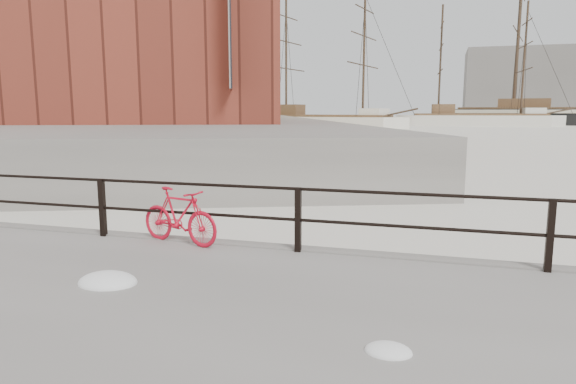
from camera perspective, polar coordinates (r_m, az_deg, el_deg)
The scene contains 13 objects.
ground at distance 8.09m, azimuth 26.47°, elevation -9.97°, with size 400.00×400.00×0.00m, color white.
far_quay at distance 88.41m, azimuth -9.36°, elevation 7.91°, with size 24.00×150.00×1.80m, color gray.
guardrail at distance 7.72m, azimuth 27.11°, elevation -4.34°, with size 28.00×0.10×1.00m, color black, non-canonical shape.
bicycle at distance 8.50m, azimuth -11.99°, elevation -2.63°, with size 1.54×0.23×0.93m, color red.
schooner_mid at distance 89.51m, azimuth 20.35°, elevation 6.91°, with size 27.81×11.77×20.10m, color beige, non-canonical shape.
schooner_left at distance 76.36m, azimuth 3.89°, elevation 7.17°, with size 26.98×12.26×20.24m, color silver, non-canonical shape.
workboat_near at distance 47.21m, azimuth -12.41°, elevation 5.82°, with size 12.38×4.13×7.00m, color black, non-canonical shape.
workboat_far at distance 54.21m, azimuth -13.80°, elevation 6.16°, with size 11.22×3.87×7.00m, color black, non-canonical shape.
apartment_mustard at distance 56.72m, azimuth -14.19°, elevation 19.37°, with size 22.00×15.00×22.20m, color gold.
apartment_cream at distance 79.22m, azimuth -11.59°, elevation 16.07°, with size 20.00×15.00×21.20m, color beige.
apartment_grey at distance 101.10m, azimuth -10.25°, elevation 15.12°, with size 22.00×15.00×23.20m, color #969691.
apartment_brick at distance 123.85m, azimuth -9.34°, elevation 13.54°, with size 24.00×15.00×21.20m, color brown.
industrial_west at distance 149.24m, azimuth 25.30°, elevation 10.72°, with size 32.00×18.00×18.00m, color gray.
Camera 1 is at (-1.46, -7.55, 2.51)m, focal length 32.00 mm.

